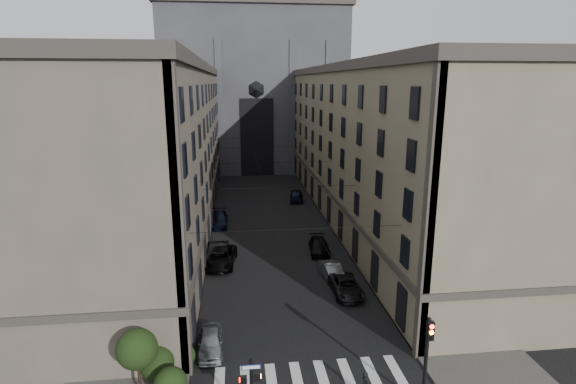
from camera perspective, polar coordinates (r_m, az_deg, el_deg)
name	(u,v)px	position (r m, az deg, el deg)	size (l,w,h in m)	color
sidewalk_left	(184,223)	(56.56, -13.09, -3.81)	(7.00, 80.00, 0.15)	#383533
sidewalk_right	(351,217)	(58.01, 8.01, -3.14)	(7.00, 80.00, 0.15)	#383533
zebra_crossing	(310,378)	(28.48, 2.78, -22.48)	(11.00, 3.20, 0.01)	beige
building_left	(154,148)	(54.97, -16.67, 5.38)	(13.60, 60.60, 18.85)	#4E473C
building_right	(377,144)	(56.86, 11.21, 5.97)	(13.60, 60.60, 18.85)	brown
gothic_tower	(253,77)	(92.66, -4.42, 14.37)	(35.00, 23.00, 58.00)	#2D2D33
traffic_light_right	(427,352)	(25.64, 17.26, -18.84)	(0.34, 0.50, 5.20)	black
shrub_cluster	(155,361)	(27.59, -16.54, -19.90)	(3.90, 4.40, 3.90)	black
tram_wires	(269,164)	(54.25, -2.44, 3.60)	(14.00, 60.00, 0.43)	black
car_left_near	(211,342)	(30.70, -9.80, -18.23)	(1.59, 3.95, 1.34)	gray
car_left_midnear	(218,252)	(44.48, -8.86, -7.55)	(1.64, 4.71, 1.55)	black
car_left_midfar	(221,258)	(43.10, -8.53, -8.24)	(2.60, 5.64, 1.57)	black
car_left_far	(219,219)	(54.65, -8.80, -3.46)	(2.17, 5.33, 1.55)	black
car_right_near	(333,272)	(40.10, 5.68, -10.04)	(1.46, 4.17, 1.38)	slate
car_right_midnear	(346,286)	(37.63, 7.38, -11.79)	(2.22, 4.81, 1.34)	black
car_right_midfar	(319,246)	(45.82, 3.99, -6.90)	(1.89, 4.66, 1.35)	black
car_right_far	(296,196)	(65.13, 1.08, -0.48)	(1.84, 4.56, 1.56)	black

